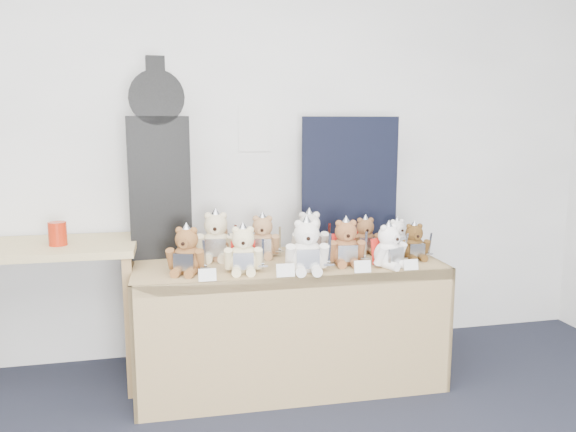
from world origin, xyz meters
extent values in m
plane|color=white|center=(0.00, 2.50, 1.35)|extent=(6.00, 0.00, 6.00)
cube|color=silver|center=(0.64, 2.49, 1.47)|extent=(0.21, 0.00, 0.30)
cube|color=#9B824F|center=(0.74, 1.98, 0.69)|extent=(1.74, 0.75, 0.06)
cube|color=#9B824F|center=(0.73, 1.63, 0.36)|extent=(1.72, 0.05, 0.72)
cube|color=#9B824F|center=(-0.11, 2.00, 0.36)|extent=(0.03, 0.72, 0.72)
cube|color=#9B824F|center=(1.59, 1.96, 0.36)|extent=(0.03, 0.72, 0.72)
cube|color=tan|center=(-0.61, 2.19, 0.81)|extent=(1.01, 0.57, 0.04)
cube|color=olive|center=(-0.15, 1.94, 0.40)|extent=(0.05, 0.05, 0.79)
cube|color=olive|center=(-0.14, 2.42, 0.40)|extent=(0.05, 0.05, 0.79)
cube|color=black|center=(0.04, 2.23, 1.13)|extent=(0.35, 0.13, 0.82)
cylinder|color=black|center=(0.04, 2.23, 1.64)|extent=(0.31, 0.12, 0.31)
cube|color=black|center=(0.04, 2.23, 1.76)|extent=(0.11, 0.10, 0.21)
cube|color=black|center=(1.21, 2.29, 1.13)|extent=(0.62, 0.07, 0.82)
cylinder|color=#AC220B|center=(-0.52, 2.14, 0.90)|extent=(0.10, 0.10, 0.13)
ellipsoid|color=brown|center=(0.17, 1.83, 0.79)|extent=(0.20, 0.19, 0.17)
sphere|color=brown|center=(0.17, 1.83, 0.90)|extent=(0.12, 0.12, 0.12)
cylinder|color=brown|center=(0.15, 1.78, 0.89)|extent=(0.06, 0.04, 0.05)
sphere|color=black|center=(0.14, 1.77, 0.89)|extent=(0.02, 0.02, 0.02)
sphere|color=brown|center=(0.13, 1.85, 0.95)|extent=(0.04, 0.04, 0.04)
sphere|color=brown|center=(0.20, 1.82, 0.95)|extent=(0.04, 0.04, 0.04)
cylinder|color=brown|center=(0.08, 1.84, 0.80)|extent=(0.07, 0.10, 0.12)
cylinder|color=brown|center=(0.23, 1.79, 0.80)|extent=(0.07, 0.10, 0.12)
cylinder|color=brown|center=(0.11, 1.79, 0.74)|extent=(0.08, 0.12, 0.05)
cylinder|color=brown|center=(0.18, 1.77, 0.74)|extent=(0.08, 0.12, 0.05)
cube|color=silver|center=(0.14, 1.77, 0.79)|extent=(0.11, 0.05, 0.09)
cone|color=silver|center=(0.17, 1.83, 0.95)|extent=(0.10, 0.10, 0.08)
cube|color=silver|center=(0.25, 1.77, 0.82)|extent=(0.03, 0.04, 0.17)
cube|color=silver|center=(0.25, 1.77, 0.76)|extent=(0.05, 0.02, 0.01)
ellipsoid|color=beige|center=(0.46, 1.79, 0.79)|extent=(0.18, 0.16, 0.16)
sphere|color=beige|center=(0.46, 1.79, 0.90)|extent=(0.12, 0.12, 0.12)
cylinder|color=beige|center=(0.45, 1.74, 0.89)|extent=(0.05, 0.03, 0.05)
sphere|color=black|center=(0.45, 1.72, 0.89)|extent=(0.02, 0.02, 0.02)
sphere|color=beige|center=(0.42, 1.79, 0.94)|extent=(0.04, 0.04, 0.04)
sphere|color=beige|center=(0.49, 1.78, 0.94)|extent=(0.04, 0.04, 0.04)
cylinder|color=beige|center=(0.38, 1.78, 0.80)|extent=(0.06, 0.10, 0.12)
cylinder|color=beige|center=(0.53, 1.76, 0.80)|extent=(0.06, 0.10, 0.12)
cylinder|color=beige|center=(0.41, 1.74, 0.74)|extent=(0.06, 0.11, 0.05)
cylinder|color=beige|center=(0.49, 1.73, 0.74)|extent=(0.06, 0.11, 0.05)
cube|color=silver|center=(0.45, 1.73, 0.79)|extent=(0.11, 0.03, 0.09)
cone|color=silver|center=(0.46, 1.79, 0.95)|extent=(0.10, 0.10, 0.08)
cube|color=silver|center=(0.55, 1.74, 0.82)|extent=(0.02, 0.04, 0.17)
cube|color=silver|center=(0.55, 1.74, 0.76)|extent=(0.05, 0.01, 0.01)
cube|color=red|center=(0.46, 1.85, 0.80)|extent=(0.13, 0.05, 0.15)
ellipsoid|color=white|center=(0.79, 1.73, 0.80)|extent=(0.20, 0.18, 0.19)
sphere|color=white|center=(0.79, 1.73, 0.92)|extent=(0.14, 0.14, 0.14)
cylinder|color=white|center=(0.78, 1.67, 0.91)|extent=(0.06, 0.04, 0.06)
sphere|color=black|center=(0.78, 1.65, 0.91)|extent=(0.02, 0.02, 0.02)
sphere|color=white|center=(0.74, 1.74, 0.97)|extent=(0.04, 0.04, 0.04)
sphere|color=white|center=(0.83, 1.73, 0.97)|extent=(0.04, 0.04, 0.04)
cylinder|color=white|center=(0.70, 1.72, 0.81)|extent=(0.06, 0.11, 0.14)
cylinder|color=white|center=(0.87, 1.70, 0.81)|extent=(0.06, 0.11, 0.14)
cylinder|color=white|center=(0.74, 1.67, 0.74)|extent=(0.07, 0.13, 0.06)
cylinder|color=white|center=(0.82, 1.66, 0.74)|extent=(0.07, 0.13, 0.06)
cube|color=silver|center=(0.78, 1.66, 0.80)|extent=(0.12, 0.04, 0.10)
cone|color=silver|center=(0.79, 1.73, 0.98)|extent=(0.12, 0.12, 0.09)
cube|color=silver|center=(0.90, 1.68, 0.83)|extent=(0.02, 0.05, 0.20)
cube|color=silver|center=(0.90, 1.68, 0.76)|extent=(0.06, 0.01, 0.01)
ellipsoid|color=brown|center=(1.04, 1.83, 0.79)|extent=(0.19, 0.16, 0.17)
sphere|color=brown|center=(1.04, 1.83, 0.90)|extent=(0.12, 0.12, 0.12)
cylinder|color=brown|center=(1.03, 1.78, 0.89)|extent=(0.05, 0.03, 0.05)
sphere|color=black|center=(1.03, 1.76, 0.89)|extent=(0.02, 0.02, 0.02)
sphere|color=brown|center=(1.00, 1.84, 0.95)|extent=(0.04, 0.04, 0.04)
sphere|color=brown|center=(1.08, 1.83, 0.95)|extent=(0.04, 0.04, 0.04)
cylinder|color=brown|center=(0.96, 1.82, 0.80)|extent=(0.06, 0.10, 0.13)
cylinder|color=brown|center=(1.12, 1.80, 0.80)|extent=(0.06, 0.10, 0.13)
cylinder|color=brown|center=(0.99, 1.78, 0.74)|extent=(0.06, 0.11, 0.05)
cylinder|color=brown|center=(1.07, 1.77, 0.74)|extent=(0.06, 0.11, 0.05)
cube|color=silver|center=(1.03, 1.77, 0.79)|extent=(0.11, 0.03, 0.09)
cone|color=silver|center=(1.04, 1.83, 0.95)|extent=(0.10, 0.10, 0.08)
cube|color=silver|center=(1.14, 1.79, 0.82)|extent=(0.02, 0.04, 0.18)
cube|color=silver|center=(1.14, 1.79, 0.76)|extent=(0.05, 0.01, 0.01)
cube|color=red|center=(1.05, 1.90, 0.80)|extent=(0.14, 0.05, 0.15)
ellipsoid|color=white|center=(1.25, 1.73, 0.79)|extent=(0.20, 0.19, 0.16)
sphere|color=white|center=(1.25, 1.73, 0.89)|extent=(0.12, 0.12, 0.12)
cylinder|color=white|center=(1.27, 1.68, 0.88)|extent=(0.06, 0.04, 0.05)
sphere|color=black|center=(1.28, 1.67, 0.88)|extent=(0.02, 0.02, 0.02)
sphere|color=white|center=(1.21, 1.72, 0.94)|extent=(0.04, 0.04, 0.04)
sphere|color=white|center=(1.28, 1.74, 0.94)|extent=(0.04, 0.04, 0.04)
cylinder|color=white|center=(1.19, 1.68, 0.79)|extent=(0.07, 0.10, 0.12)
cylinder|color=white|center=(1.33, 1.74, 0.79)|extent=(0.07, 0.10, 0.12)
cylinder|color=white|center=(1.24, 1.66, 0.74)|extent=(0.08, 0.11, 0.05)
cylinder|color=white|center=(1.30, 1.69, 0.74)|extent=(0.08, 0.11, 0.05)
cube|color=silver|center=(1.27, 1.67, 0.79)|extent=(0.10, 0.06, 0.09)
cone|color=silver|center=(1.25, 1.73, 0.94)|extent=(0.10, 0.10, 0.08)
cube|color=silver|center=(1.35, 1.74, 0.82)|extent=(0.03, 0.04, 0.17)
cube|color=silver|center=(1.35, 1.74, 0.75)|extent=(0.05, 0.02, 0.01)
cube|color=red|center=(1.23, 1.78, 0.80)|extent=(0.13, 0.08, 0.14)
ellipsoid|color=#54391C|center=(1.46, 1.86, 0.78)|extent=(0.15, 0.13, 0.14)
sphere|color=#54391C|center=(1.46, 1.86, 0.87)|extent=(0.10, 0.10, 0.10)
cylinder|color=#54391C|center=(1.46, 1.82, 0.86)|extent=(0.04, 0.03, 0.04)
sphere|color=black|center=(1.46, 1.81, 0.86)|extent=(0.02, 0.02, 0.02)
sphere|color=#54391C|center=(1.43, 1.87, 0.91)|extent=(0.03, 0.03, 0.03)
sphere|color=#54391C|center=(1.50, 1.86, 0.91)|extent=(0.03, 0.03, 0.03)
cylinder|color=#54391C|center=(1.40, 1.85, 0.78)|extent=(0.04, 0.08, 0.10)
cylinder|color=#54391C|center=(1.53, 1.84, 0.78)|extent=(0.04, 0.08, 0.10)
cylinder|color=#54391C|center=(1.43, 1.82, 0.74)|extent=(0.05, 0.09, 0.04)
cylinder|color=#54391C|center=(1.49, 1.81, 0.74)|extent=(0.05, 0.09, 0.04)
cube|color=silver|center=(1.46, 1.81, 0.78)|extent=(0.09, 0.02, 0.08)
cone|color=silver|center=(1.46, 1.86, 0.91)|extent=(0.09, 0.09, 0.07)
cube|color=silver|center=(1.55, 1.83, 0.80)|extent=(0.01, 0.03, 0.15)
cube|color=silver|center=(1.55, 1.83, 0.75)|extent=(0.04, 0.01, 0.01)
ellipsoid|color=beige|center=(0.34, 2.11, 0.80)|extent=(0.21, 0.19, 0.18)
sphere|color=beige|center=(0.34, 2.11, 0.92)|extent=(0.14, 0.14, 0.14)
cylinder|color=beige|center=(0.33, 2.05, 0.91)|extent=(0.06, 0.04, 0.06)
sphere|color=black|center=(0.33, 2.03, 0.91)|extent=(0.02, 0.02, 0.02)
sphere|color=beige|center=(0.30, 2.12, 0.97)|extent=(0.04, 0.04, 0.04)
sphere|color=beige|center=(0.39, 2.10, 0.97)|extent=(0.04, 0.04, 0.04)
cylinder|color=beige|center=(0.25, 2.10, 0.81)|extent=(0.07, 0.11, 0.14)
cylinder|color=beige|center=(0.43, 2.07, 0.81)|extent=(0.07, 0.11, 0.14)
cylinder|color=beige|center=(0.29, 2.05, 0.74)|extent=(0.07, 0.13, 0.06)
cylinder|color=beige|center=(0.37, 2.04, 0.74)|extent=(0.07, 0.13, 0.06)
cube|color=silver|center=(0.33, 2.04, 0.80)|extent=(0.12, 0.04, 0.10)
cone|color=silver|center=(0.34, 2.11, 0.98)|extent=(0.11, 0.11, 0.09)
cube|color=silver|center=(0.45, 2.05, 0.83)|extent=(0.02, 0.05, 0.19)
cube|color=silver|center=(0.45, 2.05, 0.76)|extent=(0.06, 0.02, 0.01)
ellipsoid|color=#A07650|center=(0.62, 2.11, 0.79)|extent=(0.19, 0.17, 0.16)
sphere|color=#A07650|center=(0.62, 2.11, 0.90)|extent=(0.12, 0.12, 0.12)
cylinder|color=#A07650|center=(0.61, 2.06, 0.89)|extent=(0.06, 0.04, 0.05)
sphere|color=black|center=(0.60, 2.05, 0.89)|extent=(0.02, 0.02, 0.02)
sphere|color=#A07650|center=(0.58, 2.12, 0.94)|extent=(0.04, 0.04, 0.04)
sphere|color=#A07650|center=(0.66, 2.11, 0.94)|extent=(0.04, 0.04, 0.04)
cylinder|color=#A07650|center=(0.54, 2.11, 0.80)|extent=(0.06, 0.10, 0.12)
cylinder|color=#A07650|center=(0.69, 2.08, 0.80)|extent=(0.06, 0.10, 0.12)
cylinder|color=#A07650|center=(0.57, 2.07, 0.74)|extent=(0.07, 0.11, 0.05)
cylinder|color=#A07650|center=(0.64, 2.05, 0.74)|extent=(0.07, 0.11, 0.05)
cube|color=silver|center=(0.60, 2.05, 0.79)|extent=(0.11, 0.04, 0.09)
cone|color=silver|center=(0.62, 2.11, 0.95)|extent=(0.10, 0.10, 0.08)
cube|color=silver|center=(0.71, 2.06, 0.82)|extent=(0.02, 0.04, 0.17)
cube|color=silver|center=(0.71, 2.06, 0.75)|extent=(0.05, 0.02, 0.01)
ellipsoid|color=silver|center=(0.89, 2.07, 0.79)|extent=(0.19, 0.16, 0.18)
sphere|color=silver|center=(0.89, 2.07, 0.91)|extent=(0.13, 0.13, 0.13)
cylinder|color=silver|center=(0.89, 2.02, 0.90)|extent=(0.06, 0.03, 0.05)
sphere|color=black|center=(0.89, 2.00, 0.90)|extent=(0.02, 0.02, 0.02)
sphere|color=silver|center=(0.85, 2.07, 0.96)|extent=(0.04, 0.04, 0.04)
sphere|color=silver|center=(0.93, 2.07, 0.96)|extent=(0.04, 0.04, 0.04)
cylinder|color=silver|center=(0.81, 2.05, 0.80)|extent=(0.06, 0.10, 0.13)
cylinder|color=silver|center=(0.97, 2.04, 0.80)|extent=(0.06, 0.10, 0.13)
cylinder|color=silver|center=(0.85, 2.01, 0.74)|extent=(0.06, 0.12, 0.05)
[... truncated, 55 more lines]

